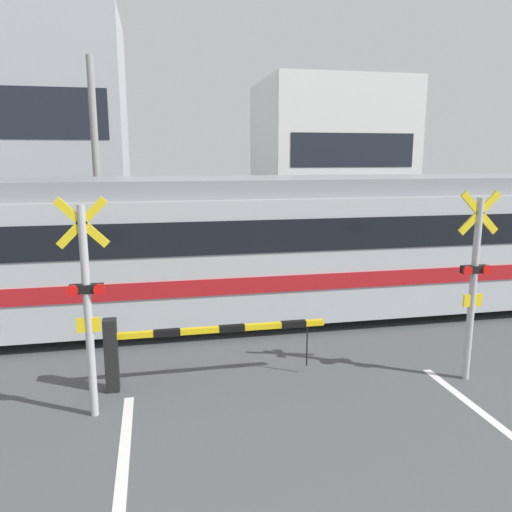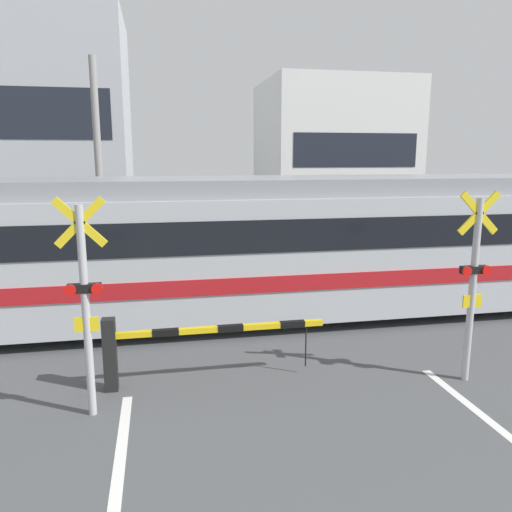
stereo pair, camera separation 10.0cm
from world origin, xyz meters
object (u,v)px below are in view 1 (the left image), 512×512
at_px(crossing_barrier_far, 291,256).
at_px(crossing_signal_left, 87,299).
at_px(crossing_signal_right, 474,278).
at_px(commuter_train, 361,240).
at_px(crossing_barrier_near, 166,343).

xyz_separation_m(crossing_barrier_far, crossing_signal_left, (-4.78, -6.96, 0.97)).
distance_m(crossing_barrier_far, crossing_signal_right, 7.10).
bearing_deg(crossing_signal_right, crossing_barrier_far, 98.44).
distance_m(commuter_train, crossing_signal_left, 6.86).
bearing_deg(commuter_train, crossing_barrier_near, -145.00).
height_order(crossing_barrier_near, crossing_signal_right, crossing_signal_right).
height_order(crossing_barrier_far, crossing_signal_left, crossing_signal_left).
relative_size(crossing_barrier_far, crossing_signal_left, 1.14).
xyz_separation_m(crossing_signal_left, crossing_signal_right, (5.81, 0.00, 0.00)).
bearing_deg(commuter_train, crossing_signal_left, -145.02).
relative_size(crossing_signal_left, crossing_signal_right, 1.00).
xyz_separation_m(commuter_train, crossing_barrier_near, (-4.59, -3.21, -0.95)).
relative_size(commuter_train, crossing_barrier_near, 5.14).
xyz_separation_m(crossing_barrier_near, crossing_barrier_far, (3.75, 6.24, 0.00)).
bearing_deg(crossing_barrier_near, crossing_signal_right, -8.56).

